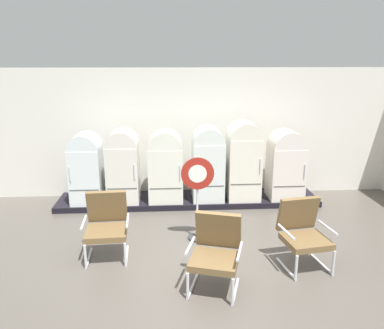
{
  "coord_description": "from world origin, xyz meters",
  "views": [
    {
      "loc": [
        -0.41,
        -4.7,
        2.99
      ],
      "look_at": [
        0.06,
        2.75,
        0.92
      ],
      "focal_mm": 35.91,
      "sensor_mm": 36.0,
      "label": 1
    }
  ],
  "objects_px": {
    "refrigerator_4": "(243,158)",
    "refrigerator_1": "(123,164)",
    "refrigerator_3": "(208,161)",
    "armchair_left": "(107,223)",
    "refrigerator_2": "(165,164)",
    "armchair_right": "(303,231)",
    "refrigerator_0": "(86,166)",
    "sign_stand": "(197,197)",
    "refrigerator_5": "(286,163)",
    "armchair_center": "(216,250)"
  },
  "relations": [
    {
      "from": "refrigerator_4",
      "to": "refrigerator_1",
      "type": "bearing_deg",
      "value": -179.89
    },
    {
      "from": "refrigerator_3",
      "to": "armchair_left",
      "type": "relative_size",
      "value": 1.53
    },
    {
      "from": "refrigerator_1",
      "to": "refrigerator_2",
      "type": "distance_m",
      "value": 0.87
    },
    {
      "from": "refrigerator_3",
      "to": "armchair_right",
      "type": "relative_size",
      "value": 1.53
    },
    {
      "from": "refrigerator_0",
      "to": "sign_stand",
      "type": "distance_m",
      "value": 2.7
    },
    {
      "from": "refrigerator_0",
      "to": "refrigerator_4",
      "type": "height_order",
      "value": "refrigerator_4"
    },
    {
      "from": "refrigerator_1",
      "to": "sign_stand",
      "type": "distance_m",
      "value": 2.16
    },
    {
      "from": "sign_stand",
      "to": "refrigerator_4",
      "type": "bearing_deg",
      "value": 56.54
    },
    {
      "from": "refrigerator_5",
      "to": "refrigerator_0",
      "type": "bearing_deg",
      "value": 179.97
    },
    {
      "from": "armchair_right",
      "to": "armchair_center",
      "type": "xyz_separation_m",
      "value": [
        -1.35,
        -0.49,
        0.0
      ]
    },
    {
      "from": "refrigerator_2",
      "to": "armchair_center",
      "type": "bearing_deg",
      "value": -77.37
    },
    {
      "from": "refrigerator_1",
      "to": "armchair_center",
      "type": "distance_m",
      "value": 3.44
    },
    {
      "from": "refrigerator_0",
      "to": "armchair_center",
      "type": "distance_m",
      "value": 3.82
    },
    {
      "from": "refrigerator_0",
      "to": "refrigerator_5",
      "type": "bearing_deg",
      "value": -0.03
    },
    {
      "from": "refrigerator_5",
      "to": "armchair_left",
      "type": "xyz_separation_m",
      "value": [
        -3.43,
        -2.08,
        -0.34
      ]
    },
    {
      "from": "refrigerator_1",
      "to": "refrigerator_5",
      "type": "distance_m",
      "value": 3.39
    },
    {
      "from": "armchair_left",
      "to": "refrigerator_3",
      "type": "bearing_deg",
      "value": 49.59
    },
    {
      "from": "armchair_left",
      "to": "refrigerator_0",
      "type": "bearing_deg",
      "value": 108.71
    },
    {
      "from": "refrigerator_2",
      "to": "armchair_center",
      "type": "relative_size",
      "value": 1.46
    },
    {
      "from": "refrigerator_3",
      "to": "armchair_right",
      "type": "bearing_deg",
      "value": -65.93
    },
    {
      "from": "refrigerator_1",
      "to": "armchair_right",
      "type": "bearing_deg",
      "value": -41.5
    },
    {
      "from": "refrigerator_0",
      "to": "refrigerator_5",
      "type": "distance_m",
      "value": 4.14
    },
    {
      "from": "refrigerator_1",
      "to": "refrigerator_4",
      "type": "xyz_separation_m",
      "value": [
        2.49,
        0.0,
        0.08
      ]
    },
    {
      "from": "refrigerator_5",
      "to": "refrigerator_1",
      "type": "bearing_deg",
      "value": 179.86
    },
    {
      "from": "refrigerator_3",
      "to": "armchair_center",
      "type": "height_order",
      "value": "refrigerator_3"
    },
    {
      "from": "refrigerator_2",
      "to": "refrigerator_5",
      "type": "xyz_separation_m",
      "value": [
        2.53,
        0.03,
        -0.02
      ]
    },
    {
      "from": "refrigerator_2",
      "to": "refrigerator_1",
      "type": "bearing_deg",
      "value": 177.71
    },
    {
      "from": "refrigerator_2",
      "to": "refrigerator_0",
      "type": "bearing_deg",
      "value": 179.0
    },
    {
      "from": "refrigerator_1",
      "to": "armchair_left",
      "type": "distance_m",
      "value": 2.12
    },
    {
      "from": "refrigerator_5",
      "to": "refrigerator_4",
      "type": "bearing_deg",
      "value": 179.14
    },
    {
      "from": "sign_stand",
      "to": "refrigerator_2",
      "type": "bearing_deg",
      "value": 108.51
    },
    {
      "from": "refrigerator_5",
      "to": "sign_stand",
      "type": "distance_m",
      "value": 2.57
    },
    {
      "from": "refrigerator_0",
      "to": "refrigerator_2",
      "type": "relative_size",
      "value": 0.97
    },
    {
      "from": "armchair_left",
      "to": "sign_stand",
      "type": "relative_size",
      "value": 0.7
    },
    {
      "from": "armchair_right",
      "to": "refrigerator_2",
      "type": "bearing_deg",
      "value": 128.75
    },
    {
      "from": "refrigerator_3",
      "to": "armchair_center",
      "type": "distance_m",
      "value": 3.08
    },
    {
      "from": "armchair_right",
      "to": "armchair_left",
      "type": "bearing_deg",
      "value": 170.91
    },
    {
      "from": "refrigerator_1",
      "to": "refrigerator_4",
      "type": "bearing_deg",
      "value": 0.11
    },
    {
      "from": "refrigerator_2",
      "to": "armchair_center",
      "type": "height_order",
      "value": "refrigerator_2"
    },
    {
      "from": "refrigerator_5",
      "to": "armchair_right",
      "type": "height_order",
      "value": "refrigerator_5"
    },
    {
      "from": "refrigerator_2",
      "to": "armchair_center",
      "type": "xyz_separation_m",
      "value": [
        0.68,
        -3.01,
        -0.35
      ]
    },
    {
      "from": "armchair_left",
      "to": "armchair_center",
      "type": "height_order",
      "value": "same"
    },
    {
      "from": "refrigerator_4",
      "to": "refrigerator_5",
      "type": "distance_m",
      "value": 0.91
    },
    {
      "from": "refrigerator_1",
      "to": "sign_stand",
      "type": "xyz_separation_m",
      "value": [
        1.4,
        -1.64,
        -0.14
      ]
    },
    {
      "from": "refrigerator_2",
      "to": "refrigerator_4",
      "type": "bearing_deg",
      "value": 1.4
    },
    {
      "from": "refrigerator_5",
      "to": "armchair_right",
      "type": "bearing_deg",
      "value": -101.06
    },
    {
      "from": "refrigerator_1",
      "to": "refrigerator_2",
      "type": "xyz_separation_m",
      "value": [
        0.87,
        -0.03,
        -0.02
      ]
    },
    {
      "from": "refrigerator_2",
      "to": "refrigerator_4",
      "type": "xyz_separation_m",
      "value": [
        1.62,
        0.04,
        0.09
      ]
    },
    {
      "from": "refrigerator_4",
      "to": "refrigerator_3",
      "type": "bearing_deg",
      "value": -179.95
    },
    {
      "from": "refrigerator_0",
      "to": "armchair_left",
      "type": "height_order",
      "value": "refrigerator_0"
    }
  ]
}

